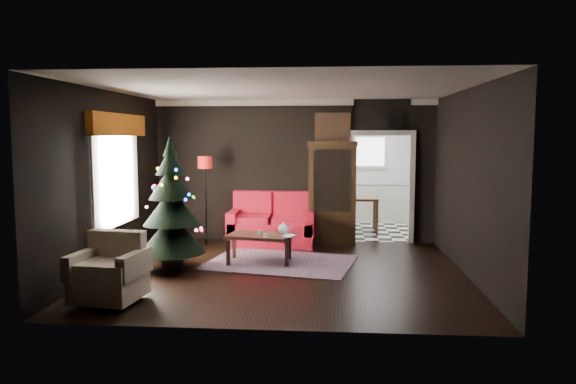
# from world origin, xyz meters

# --- Properties ---
(floor) EXTENTS (5.50, 5.50, 0.00)m
(floor) POSITION_xyz_m (0.00, 0.00, 0.00)
(floor) COLOR black
(floor) RESTS_ON ground
(ceiling) EXTENTS (5.50, 5.50, 0.00)m
(ceiling) POSITION_xyz_m (0.00, 0.00, 2.80)
(ceiling) COLOR white
(ceiling) RESTS_ON ground
(wall_back) EXTENTS (5.50, 0.00, 5.50)m
(wall_back) POSITION_xyz_m (0.00, 2.50, 1.40)
(wall_back) COLOR black
(wall_back) RESTS_ON ground
(wall_front) EXTENTS (5.50, 0.00, 5.50)m
(wall_front) POSITION_xyz_m (0.00, -2.50, 1.40)
(wall_front) COLOR black
(wall_front) RESTS_ON ground
(wall_left) EXTENTS (0.00, 5.50, 5.50)m
(wall_left) POSITION_xyz_m (-2.75, 0.00, 1.40)
(wall_left) COLOR black
(wall_left) RESTS_ON ground
(wall_right) EXTENTS (0.00, 5.50, 5.50)m
(wall_right) POSITION_xyz_m (2.75, 0.00, 1.40)
(wall_right) COLOR black
(wall_right) RESTS_ON ground
(doorway) EXTENTS (1.10, 0.10, 2.10)m
(doorway) POSITION_xyz_m (1.70, 2.50, 1.05)
(doorway) COLOR silver
(doorway) RESTS_ON ground
(left_window) EXTENTS (0.05, 1.60, 1.40)m
(left_window) POSITION_xyz_m (-2.71, 0.20, 1.45)
(left_window) COLOR white
(left_window) RESTS_ON wall_left
(valance) EXTENTS (0.12, 2.10, 0.35)m
(valance) POSITION_xyz_m (-2.63, 0.20, 2.27)
(valance) COLOR #7E3C0B
(valance) RESTS_ON wall_left
(kitchen_floor) EXTENTS (3.00, 3.00, 0.00)m
(kitchen_floor) POSITION_xyz_m (1.70, 4.00, 0.00)
(kitchen_floor) COLOR white
(kitchen_floor) RESTS_ON ground
(kitchen_window) EXTENTS (0.70, 0.06, 0.70)m
(kitchen_window) POSITION_xyz_m (1.70, 5.45, 1.70)
(kitchen_window) COLOR white
(kitchen_window) RESTS_ON ground
(rug) EXTENTS (2.63, 2.14, 0.01)m
(rug) POSITION_xyz_m (-0.10, 0.61, 0.01)
(rug) COLOR #5C4954
(rug) RESTS_ON ground
(loveseat) EXTENTS (1.70, 0.90, 1.00)m
(loveseat) POSITION_xyz_m (-0.40, 2.05, 0.50)
(loveseat) COLOR #A00A19
(loveseat) RESTS_ON ground
(curio_cabinet) EXTENTS (0.90, 0.45, 1.90)m
(curio_cabinet) POSITION_xyz_m (0.75, 2.27, 0.95)
(curio_cabinet) COLOR black
(curio_cabinet) RESTS_ON ground
(floor_lamp) EXTENTS (0.34, 0.34, 1.75)m
(floor_lamp) POSITION_xyz_m (-1.67, 1.98, 0.83)
(floor_lamp) COLOR black
(floor_lamp) RESTS_ON ground
(christmas_tree) EXTENTS (1.31, 1.31, 1.98)m
(christmas_tree) POSITION_xyz_m (-1.75, 0.01, 1.05)
(christmas_tree) COLOR black
(christmas_tree) RESTS_ON ground
(armchair) EXTENTS (0.89, 0.89, 0.82)m
(armchair) POSITION_xyz_m (-2.06, -1.69, 0.46)
(armchair) COLOR #B3A38D
(armchair) RESTS_ON ground
(coffee_table) EXTENTS (1.13, 0.81, 0.46)m
(coffee_table) POSITION_xyz_m (-0.45, 0.58, 0.24)
(coffee_table) COLOR black
(coffee_table) RESTS_ON rug
(teapot) EXTENTS (0.25, 0.25, 0.19)m
(teapot) POSITION_xyz_m (-0.05, 0.60, 0.57)
(teapot) COLOR white
(teapot) RESTS_ON coffee_table
(cup_a) EXTENTS (0.09, 0.09, 0.06)m
(cup_a) POSITION_xyz_m (-0.45, 0.59, 0.51)
(cup_a) COLOR white
(cup_a) RESTS_ON coffee_table
(cup_b) EXTENTS (0.10, 0.10, 0.07)m
(cup_b) POSITION_xyz_m (-0.31, 0.34, 0.51)
(cup_b) COLOR white
(cup_b) RESTS_ON coffee_table
(book) EXTENTS (0.19, 0.07, 0.26)m
(book) POSITION_xyz_m (-0.03, 0.47, 0.60)
(book) COLOR gray
(book) RESTS_ON coffee_table
(wall_clock) EXTENTS (0.32, 0.32, 0.06)m
(wall_clock) POSITION_xyz_m (1.95, 2.45, 2.38)
(wall_clock) COLOR white
(wall_clock) RESTS_ON wall_back
(painting) EXTENTS (0.62, 0.05, 0.52)m
(painting) POSITION_xyz_m (0.75, 2.46, 2.25)
(painting) COLOR #B86D3D
(painting) RESTS_ON wall_back
(kitchen_counter) EXTENTS (1.80, 0.60, 0.90)m
(kitchen_counter) POSITION_xyz_m (1.70, 5.20, 0.45)
(kitchen_counter) COLOR silver
(kitchen_counter) RESTS_ON ground
(kitchen_table) EXTENTS (0.70, 0.70, 0.75)m
(kitchen_table) POSITION_xyz_m (1.40, 3.70, 0.38)
(kitchen_table) COLOR brown
(kitchen_table) RESTS_ON ground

